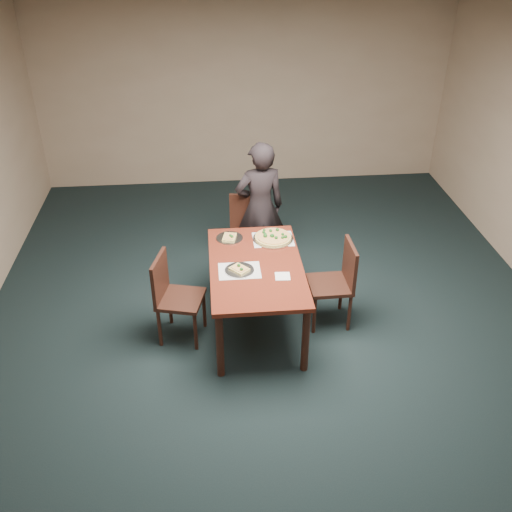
{
  "coord_description": "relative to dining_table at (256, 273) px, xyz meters",
  "views": [
    {
      "loc": [
        -0.59,
        -4.28,
        3.75
      ],
      "look_at": [
        -0.16,
        0.35,
        0.85
      ],
      "focal_mm": 40.0,
      "sensor_mm": 36.0,
      "label": 1
    }
  ],
  "objects": [
    {
      "name": "slice_plate_near",
      "position": [
        -0.17,
        -0.09,
        0.11
      ],
      "size": [
        0.28,
        0.28,
        0.06
      ],
      "color": "silver",
      "rests_on": "dining_table"
    },
    {
      "name": "ground",
      "position": [
        0.16,
        -0.35,
        -0.66
      ],
      "size": [
        8.0,
        8.0,
        0.0
      ],
      "primitive_type": "plane",
      "color": "black",
      "rests_on": "ground"
    },
    {
      "name": "room_shell",
      "position": [
        0.16,
        -0.35,
        1.08
      ],
      "size": [
        8.0,
        8.0,
        8.0
      ],
      "color": "tan",
      "rests_on": "ground"
    },
    {
      "name": "diner",
      "position": [
        0.15,
        1.14,
        0.13
      ],
      "size": [
        0.62,
        0.46,
        1.57
      ],
      "primitive_type": "imported",
      "rotation": [
        0.0,
        0.0,
        3.3
      ],
      "color": "black",
      "rests_on": "ground"
    },
    {
      "name": "napkin",
      "position": [
        0.23,
        -0.23,
        0.09
      ],
      "size": [
        0.15,
        0.15,
        0.01
      ],
      "primitive_type": "cube",
      "rotation": [
        0.0,
        0.0,
        -0.06
      ],
      "color": "white",
      "rests_on": "dining_table"
    },
    {
      "name": "dining_table",
      "position": [
        0.0,
        0.0,
        0.0
      ],
      "size": [
        0.9,
        1.5,
        0.75
      ],
      "color": "#521A10",
      "rests_on": "ground"
    },
    {
      "name": "placemat_main",
      "position": [
        0.22,
        0.47,
        0.09
      ],
      "size": [
        0.42,
        0.32,
        0.0
      ],
      "primitive_type": "cube",
      "color": "white",
      "rests_on": "dining_table"
    },
    {
      "name": "pizza_pan",
      "position": [
        0.22,
        0.47,
        0.12
      ],
      "size": [
        0.42,
        0.42,
        0.07
      ],
      "color": "silver",
      "rests_on": "dining_table"
    },
    {
      "name": "chair_far",
      "position": [
        -0.0,
        1.12,
        -0.14
      ],
      "size": [
        0.48,
        0.48,
        0.91
      ],
      "rotation": [
        0.0,
        0.0,
        -0.17
      ],
      "color": "black",
      "rests_on": "ground"
    },
    {
      "name": "chair_right",
      "position": [
        0.83,
        0.02,
        -0.14
      ],
      "size": [
        0.43,
        0.43,
        0.91
      ],
      "rotation": [
        0.0,
        0.0,
        -1.55
      ],
      "color": "black",
      "rests_on": "ground"
    },
    {
      "name": "placemat_near",
      "position": [
        -0.17,
        -0.09,
        0.09
      ],
      "size": [
        0.4,
        0.3,
        0.0
      ],
      "primitive_type": "cube",
      "color": "white",
      "rests_on": "dining_table"
    },
    {
      "name": "chair_left",
      "position": [
        -0.82,
        -0.07,
        -0.14
      ],
      "size": [
        0.51,
        0.51,
        0.91
      ],
      "rotation": [
        0.0,
        0.0,
        1.32
      ],
      "color": "black",
      "rests_on": "ground"
    },
    {
      "name": "slice_plate_far",
      "position": [
        -0.23,
        0.53,
        0.1
      ],
      "size": [
        0.28,
        0.28,
        0.06
      ],
      "color": "silver",
      "rests_on": "dining_table"
    }
  ]
}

